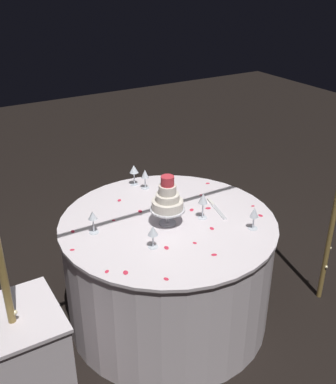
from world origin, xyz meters
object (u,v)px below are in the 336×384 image
(side_table, at_px, (22,375))
(wine_glass_1, at_px, (203,199))
(wine_glass_0, at_px, (145,175))
(main_table, at_px, (168,270))
(decorative_arch, at_px, (210,136))
(cake_knife, at_px, (215,207))
(wine_glass_5, at_px, (134,170))
(wine_glass_4, at_px, (93,217))
(tiered_cake, at_px, (167,200))
(wine_glass_2, at_px, (153,232))
(wine_glass_3, at_px, (254,214))

(side_table, height_order, wine_glass_1, wine_glass_1)
(wine_glass_0, bearing_deg, main_table, 78.73)
(decorative_arch, xyz_separation_m, wine_glass_1, (-0.21, -0.32, -0.57))
(side_table, distance_m, wine_glass_0, 1.55)
(cake_knife, bearing_deg, wine_glass_0, -62.56)
(side_table, bearing_deg, wine_glass_5, -139.99)
(wine_glass_4, relative_size, wine_glass_5, 0.93)
(wine_glass_1, xyz_separation_m, wine_glass_5, (0.15, -0.67, -0.02))
(side_table, bearing_deg, decorative_arch, 178.33)
(decorative_arch, xyz_separation_m, tiered_cake, (0.02, -0.38, -0.53))
(tiered_cake, relative_size, wine_glass_5, 2.09)
(wine_glass_0, relative_size, wine_glass_2, 1.05)
(wine_glass_5, relative_size, cake_knife, 0.54)
(main_table, relative_size, wine_glass_2, 9.95)
(cake_knife, bearing_deg, wine_glass_2, 18.65)
(decorative_arch, xyz_separation_m, wine_glass_3, (-0.40, -0.06, -0.59))
(cake_knife, bearing_deg, wine_glass_4, -8.56)
(wine_glass_3, bearing_deg, wine_glass_4, -27.96)
(decorative_arch, distance_m, wine_glass_4, 0.91)
(wine_glass_0, height_order, wine_glass_3, same)
(wine_glass_3, bearing_deg, wine_glass_2, -12.17)
(decorative_arch, bearing_deg, wine_glass_5, -93.15)
(wine_glass_2, bearing_deg, wine_glass_4, -54.15)
(side_table, relative_size, wine_glass_4, 5.24)
(side_table, relative_size, tiered_cake, 2.34)
(decorative_arch, height_order, wine_glass_3, decorative_arch)
(wine_glass_2, bearing_deg, tiered_cake, -137.98)
(wine_glass_1, height_order, wine_glass_2, wine_glass_1)
(wine_glass_1, xyz_separation_m, wine_glass_4, (0.67, -0.19, -0.03))
(tiered_cake, distance_m, wine_glass_4, 0.47)
(main_table, height_order, wine_glass_1, wine_glass_1)
(wine_glass_5, bearing_deg, wine_glass_2, 70.33)
(wine_glass_1, bearing_deg, main_table, -22.10)
(cake_knife, bearing_deg, decorative_arch, 47.40)
(wine_glass_1, height_order, wine_glass_4, wine_glass_1)
(wine_glass_2, height_order, cake_knife, wine_glass_2)
(main_table, distance_m, wine_glass_2, 0.59)
(wine_glass_2, relative_size, wine_glass_4, 0.96)
(main_table, bearing_deg, side_table, 19.14)
(tiered_cake, height_order, wine_glass_0, tiered_cake)
(side_table, xyz_separation_m, wine_glass_1, (-1.30, -0.29, 0.53))
(wine_glass_3, bearing_deg, wine_glass_1, -54.24)
(decorative_arch, relative_size, cake_knife, 7.66)
(wine_glass_4, bearing_deg, wine_glass_1, 164.16)
(wine_glass_2, bearing_deg, cake_knife, -161.35)
(decorative_arch, height_order, tiered_cake, decorative_arch)
(main_table, distance_m, wine_glass_3, 0.73)
(side_table, distance_m, cake_knife, 1.55)
(wine_glass_1, relative_size, cake_knife, 0.62)
(wine_glass_1, bearing_deg, wine_glass_4, -15.84)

